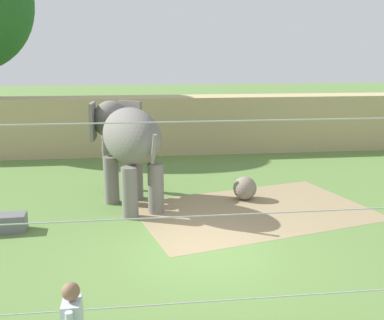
{
  "coord_description": "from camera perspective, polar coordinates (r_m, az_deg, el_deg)",
  "views": [
    {
      "loc": [
        -1.41,
        -9.36,
        4.29
      ],
      "look_at": [
        0.14,
        2.99,
        1.4
      ],
      "focal_mm": 42.18,
      "sensor_mm": 36.0,
      "label": 1
    }
  ],
  "objects": [
    {
      "name": "ground_plane",
      "position": [
        10.39,
        1.32,
        -11.32
      ],
      "size": [
        120.0,
        120.0,
        0.0
      ],
      "primitive_type": "plane",
      "color": "#5B7F3D"
    },
    {
      "name": "enrichment_ball",
      "position": [
        13.83,
        6.7,
        -3.56
      ],
      "size": [
        0.71,
        0.71,
        0.71
      ],
      "primitive_type": "sphere",
      "color": "gray",
      "rests_on": "ground"
    },
    {
      "name": "cable_fence",
      "position": [
        6.76,
        5.49,
        -8.75
      ],
      "size": [
        11.08,
        0.18,
        3.54
      ],
      "color": "brown",
      "rests_on": "ground"
    },
    {
      "name": "elephant",
      "position": [
        13.01,
        -8.17,
        2.59
      ],
      "size": [
        2.48,
        3.74,
        2.95
      ],
      "color": "slate",
      "rests_on": "ground"
    },
    {
      "name": "embankment_wall",
      "position": [
        20.39,
        -3.13,
        4.5
      ],
      "size": [
        36.0,
        1.8,
        2.52
      ],
      "primitive_type": "cube",
      "color": "tan",
      "rests_on": "ground"
    },
    {
      "name": "dirt_patch",
      "position": [
        12.97,
        7.76,
        -6.35
      ],
      "size": [
        7.18,
        5.51,
        0.01
      ],
      "primitive_type": "cube",
      "rotation": [
        0.0,
        0.0,
        0.25
      ],
      "color": "#937F5B",
      "rests_on": "ground"
    }
  ]
}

